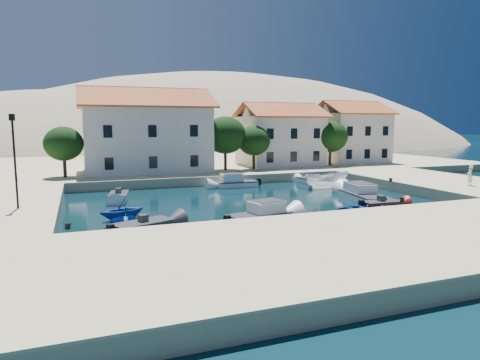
% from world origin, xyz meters
% --- Properties ---
extents(ground, '(400.00, 400.00, 0.00)m').
position_xyz_m(ground, '(0.00, 0.00, 0.00)').
color(ground, black).
rests_on(ground, ground).
extents(quay_south, '(52.00, 12.00, 1.00)m').
position_xyz_m(quay_south, '(0.00, -6.00, 0.50)').
color(quay_south, tan).
rests_on(quay_south, ground).
extents(quay_east, '(11.00, 20.00, 1.00)m').
position_xyz_m(quay_east, '(20.50, 10.00, 0.50)').
color(quay_east, tan).
rests_on(quay_east, ground).
extents(quay_north, '(80.00, 36.00, 1.00)m').
position_xyz_m(quay_north, '(2.00, 38.00, 0.50)').
color(quay_north, tan).
rests_on(quay_north, ground).
extents(hills, '(254.00, 176.00, 99.00)m').
position_xyz_m(hills, '(20.64, 123.62, -23.40)').
color(hills, tan).
rests_on(hills, ground).
extents(building_left, '(14.70, 9.45, 9.70)m').
position_xyz_m(building_left, '(-6.00, 28.00, 5.94)').
color(building_left, beige).
rests_on(building_left, quay_north).
extents(building_mid, '(10.50, 8.40, 8.30)m').
position_xyz_m(building_mid, '(12.00, 29.00, 5.22)').
color(building_mid, beige).
rests_on(building_mid, quay_north).
extents(building_right, '(9.45, 8.40, 8.80)m').
position_xyz_m(building_right, '(24.00, 30.00, 5.47)').
color(building_right, beige).
rests_on(building_right, quay_north).
extents(trees, '(37.30, 5.30, 6.45)m').
position_xyz_m(trees, '(4.51, 25.46, 4.84)').
color(trees, '#382314').
rests_on(trees, quay_north).
extents(lamppost, '(0.35, 0.25, 6.22)m').
position_xyz_m(lamppost, '(-17.50, 8.00, 4.75)').
color(lamppost, black).
rests_on(lamppost, quay_west).
extents(bollards, '(29.36, 9.56, 0.30)m').
position_xyz_m(bollards, '(2.80, 3.87, 1.15)').
color(bollards, black).
rests_on(bollards, ground).
extents(motorboat_grey_sw, '(4.02, 2.92, 1.25)m').
position_xyz_m(motorboat_grey_sw, '(-10.05, 2.84, 0.30)').
color(motorboat_grey_sw, '#313136').
rests_on(motorboat_grey_sw, ground).
extents(cabin_cruiser_south, '(4.67, 2.82, 1.60)m').
position_xyz_m(cabin_cruiser_south, '(-2.41, 2.52, 0.48)').
color(cabin_cruiser_south, white).
rests_on(cabin_cruiser_south, ground).
extents(rowboat_south, '(5.10, 4.01, 0.96)m').
position_xyz_m(rowboat_south, '(5.58, 2.25, 0.00)').
color(rowboat_south, '#1C419C').
rests_on(rowboat_south, ground).
extents(motorboat_red_se, '(3.15, 1.45, 1.25)m').
position_xyz_m(motorboat_red_se, '(8.29, 3.40, 0.30)').
color(motorboat_red_se, maroon).
rests_on(motorboat_red_se, ground).
extents(cabin_cruiser_east, '(3.09, 5.82, 1.60)m').
position_xyz_m(cabin_cruiser_east, '(9.32, 6.95, 0.48)').
color(cabin_cruiser_east, white).
rests_on(cabin_cruiser_east, ground).
extents(boat_east, '(4.96, 2.07, 1.89)m').
position_xyz_m(boat_east, '(10.06, 14.02, 0.00)').
color(boat_east, white).
rests_on(boat_east, ground).
extents(motorboat_white_ne, '(2.37, 4.02, 1.25)m').
position_xyz_m(motorboat_white_ne, '(10.33, 17.41, 0.29)').
color(motorboat_white_ne, white).
rests_on(motorboat_white_ne, ground).
extents(rowboat_west, '(3.82, 3.55, 1.65)m').
position_xyz_m(rowboat_west, '(-10.93, 6.71, 0.00)').
color(rowboat_west, '#1C419C').
rests_on(rowboat_west, ground).
extents(motorboat_white_west, '(2.13, 3.70, 1.25)m').
position_xyz_m(motorboat_white_west, '(-10.50, 14.55, 0.30)').
color(motorboat_white_west, white).
rests_on(motorboat_white_west, ground).
extents(cabin_cruiser_north, '(4.29, 1.94, 1.60)m').
position_xyz_m(cabin_cruiser_north, '(1.76, 18.13, 0.48)').
color(cabin_cruiser_north, white).
rests_on(cabin_cruiser_north, ground).
extents(pedestrian, '(0.81, 0.68, 1.91)m').
position_xyz_m(pedestrian, '(19.50, 5.23, 1.95)').
color(pedestrian, silver).
rests_on(pedestrian, quay_east).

